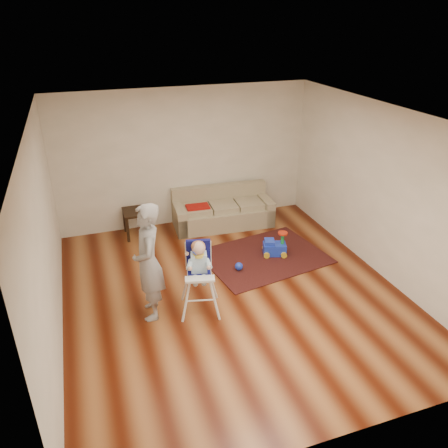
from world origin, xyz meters
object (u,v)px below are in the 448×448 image
object	(u,v)px
ride_on_toy	(275,243)
high_chair	(199,278)
toy_ball	(239,266)
sofa	(223,208)
side_table	(138,223)
adult	(148,262)

from	to	relation	value
ride_on_toy	high_chair	size ratio (longest dim) A/B	0.38
ride_on_toy	toy_ball	xyz separation A→B (m)	(-0.79, -0.29, -0.15)
sofa	side_table	bearing A→B (deg)	179.59
sofa	toy_ball	size ratio (longest dim) A/B	14.75
sofa	side_table	size ratio (longest dim) A/B	3.87
high_chair	toy_ball	bearing A→B (deg)	55.10
toy_ball	high_chair	xyz separation A→B (m)	(-0.90, -0.80, 0.46)
side_table	ride_on_toy	world-z (taller)	side_table
sofa	high_chair	bearing A→B (deg)	-111.83
high_chair	adult	distance (m)	0.75
toy_ball	ride_on_toy	bearing A→B (deg)	20.53
high_chair	adult	xyz separation A→B (m)	(-0.68, 0.13, 0.31)
high_chair	ride_on_toy	bearing A→B (deg)	46.50
sofa	ride_on_toy	size ratio (longest dim) A/B	4.61
toy_ball	adult	xyz separation A→B (m)	(-1.58, -0.67, 0.77)
ride_on_toy	adult	distance (m)	2.63
side_table	toy_ball	xyz separation A→B (m)	(1.38, -1.86, -0.17)
adult	side_table	bearing A→B (deg)	-178.61
sofa	adult	distance (m)	3.10
high_chair	sofa	bearing A→B (deg)	78.09
toy_ball	high_chair	distance (m)	1.29
sofa	toy_ball	distance (m)	1.79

